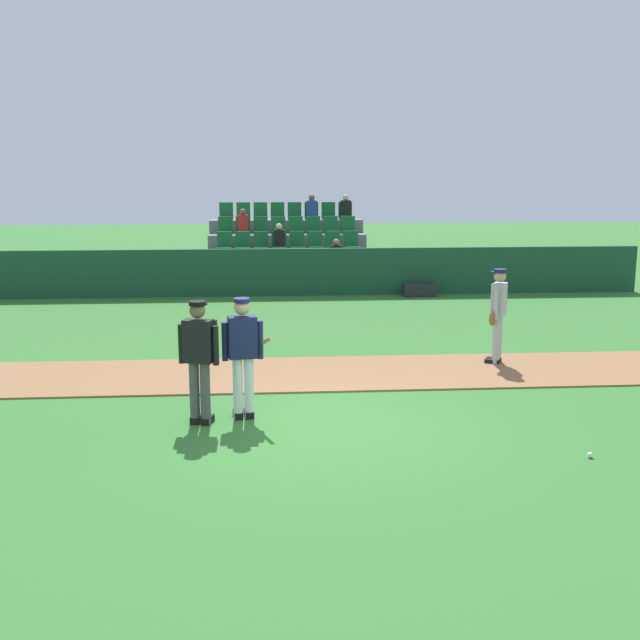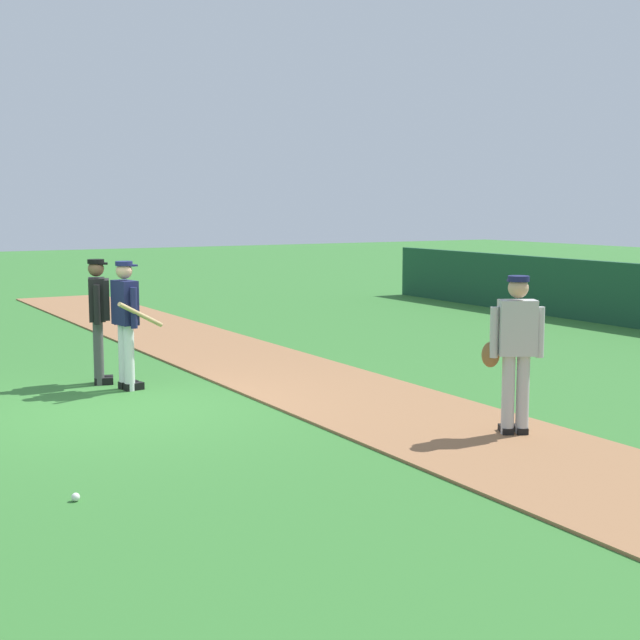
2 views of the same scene
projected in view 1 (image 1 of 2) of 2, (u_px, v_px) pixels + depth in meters
name	position (u px, v px, depth m)	size (l,w,h in m)	color
ground_plane	(322.00, 427.00, 10.91)	(80.00, 80.00, 0.00)	#33702D
infield_dirt_path	(310.00, 373.00, 13.69)	(28.00, 2.32, 0.03)	#936642
dugout_fence	(291.00, 272.00, 22.00)	(20.00, 0.16, 1.33)	#19472D
stadium_bleachers	(288.00, 260.00, 24.24)	(5.00, 3.80, 2.70)	slate
batter_navy_jersey	(243.00, 353.00, 11.11)	(0.73, 0.74, 1.76)	white
umpire_home_plate	(199.00, 355.00, 10.87)	(0.57, 0.39, 1.76)	#4C4C4C
runner_grey_jersey	(498.00, 313.00, 14.22)	(0.46, 0.60, 1.76)	#B2B2B2
baseball	(590.00, 455.00, 9.75)	(0.07, 0.07, 0.07)	white
equipment_bag	(419.00, 290.00, 21.91)	(0.90, 0.36, 0.36)	#232328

